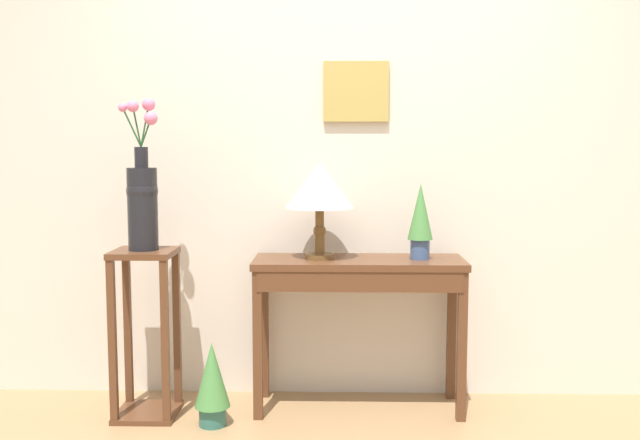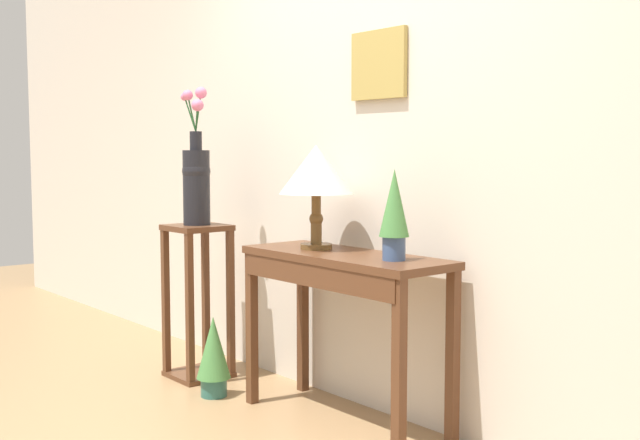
# 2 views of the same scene
# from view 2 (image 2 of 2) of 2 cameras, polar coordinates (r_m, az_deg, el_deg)

# --- Properties ---
(back_wall_with_art) EXTENTS (9.00, 0.13, 2.80)m
(back_wall_with_art) POSITION_cam_2_polar(r_m,az_deg,el_deg) (3.71, 4.49, 7.48)
(back_wall_with_art) COLOR beige
(back_wall_with_art) RESTS_ON ground
(console_table) EXTENTS (1.07, 0.39, 0.79)m
(console_table) POSITION_cam_2_polar(r_m,az_deg,el_deg) (3.50, 1.54, -4.55)
(console_table) COLOR #56331E
(console_table) RESTS_ON ground
(table_lamp) EXTENTS (0.35, 0.35, 0.49)m
(table_lamp) POSITION_cam_2_polar(r_m,az_deg,el_deg) (3.62, -0.28, 3.52)
(table_lamp) COLOR brown
(table_lamp) RESTS_ON console_table
(potted_plant_on_console) EXTENTS (0.13, 0.13, 0.38)m
(potted_plant_on_console) POSITION_cam_2_polar(r_m,az_deg,el_deg) (3.25, 5.47, 0.68)
(potted_plant_on_console) COLOR #3D5684
(potted_plant_on_console) RESTS_ON console_table
(pedestal_stand_left) EXTENTS (0.30, 0.30, 0.85)m
(pedestal_stand_left) POSITION_cam_2_polar(r_m,az_deg,el_deg) (4.33, -8.94, -5.93)
(pedestal_stand_left) COLOR #56331E
(pedestal_stand_left) RESTS_ON ground
(flower_vase_tall) EXTENTS (0.19, 0.15, 0.74)m
(flower_vase_tall) POSITION_cam_2_polar(r_m,az_deg,el_deg) (4.25, -9.07, 3.18)
(flower_vase_tall) COLOR black
(flower_vase_tall) RESTS_ON pedestal_stand_left
(potted_plant_floor) EXTENTS (0.17, 0.17, 0.41)m
(potted_plant_floor) POSITION_cam_2_polar(r_m,az_deg,el_deg) (4.02, -7.83, -9.68)
(potted_plant_floor) COLOR #2D665B
(potted_plant_floor) RESTS_ON ground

